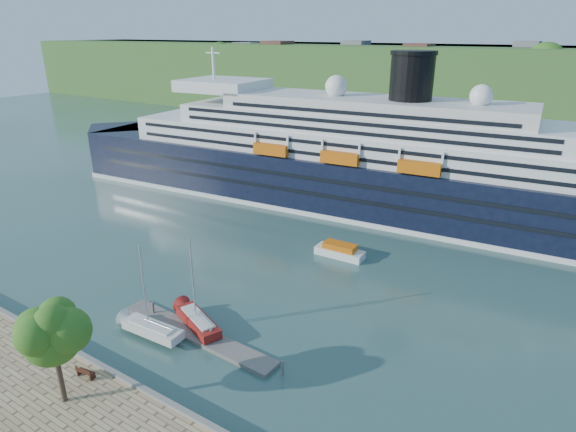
% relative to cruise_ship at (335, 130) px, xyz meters
% --- Properties ---
extents(ground, '(400.00, 400.00, 0.00)m').
position_rel_cruise_ship_xyz_m(ground, '(5.21, -51.50, -12.94)').
color(ground, '#294943').
rests_on(ground, ground).
extents(far_hillside, '(400.00, 50.00, 24.00)m').
position_rel_cruise_ship_xyz_m(far_hillside, '(5.21, 93.50, -0.94)').
color(far_hillside, '#376227').
rests_on(far_hillside, ground).
extents(quay_coping, '(220.00, 0.50, 0.30)m').
position_rel_cruise_ship_xyz_m(quay_coping, '(5.21, -51.70, -11.79)').
color(quay_coping, slate).
rests_on(quay_coping, promenade).
extents(cruise_ship, '(116.29, 27.22, 25.88)m').
position_rel_cruise_ship_xyz_m(cruise_ship, '(0.00, 0.00, 0.00)').
color(cruise_ship, black).
rests_on(cruise_ship, ground).
extents(park_bench, '(1.85, 0.96, 1.14)m').
position_rel_cruise_ship_xyz_m(park_bench, '(4.70, -53.19, -11.37)').
color(park_bench, '#4A2315').
rests_on(park_bench, promenade).
extents(promenade_tree, '(5.88, 5.88, 9.74)m').
position_rel_cruise_ship_xyz_m(promenade_tree, '(5.70, -55.87, -7.07)').
color(promenade_tree, '#34671B').
rests_on(promenade_tree, promenade).
extents(floating_pontoon, '(19.11, 2.98, 0.42)m').
position_rel_cruise_ship_xyz_m(floating_pontoon, '(7.46, -42.76, -12.73)').
color(floating_pontoon, gray).
rests_on(floating_pontoon, ground).
extents(sailboat_white_near, '(7.43, 2.42, 9.47)m').
position_rel_cruise_ship_xyz_m(sailboat_white_near, '(4.06, -45.27, -8.20)').
color(sailboat_white_near, silver).
rests_on(sailboat_white_near, ground).
extents(sailboat_red, '(7.66, 4.68, 9.59)m').
position_rel_cruise_ship_xyz_m(sailboat_red, '(6.91, -41.83, -8.15)').
color(sailboat_red, maroon).
rests_on(sailboat_red, ground).
extents(tender_launch, '(6.81, 2.51, 1.86)m').
position_rel_cruise_ship_xyz_m(tender_launch, '(11.07, -18.70, -12.01)').
color(tender_launch, '#CF5E0C').
rests_on(tender_launch, ground).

